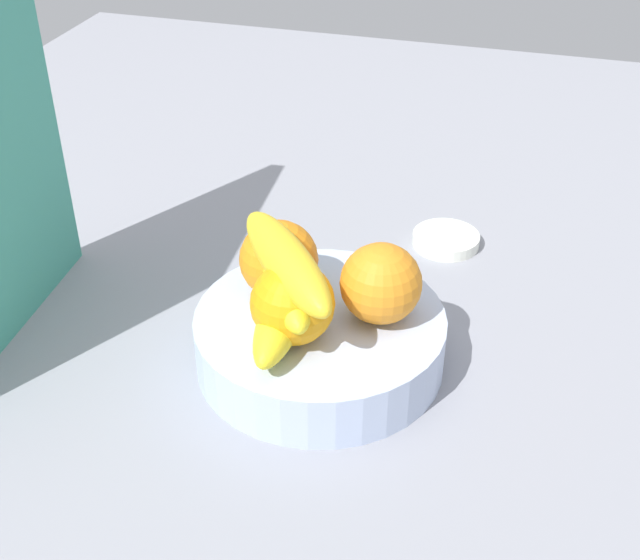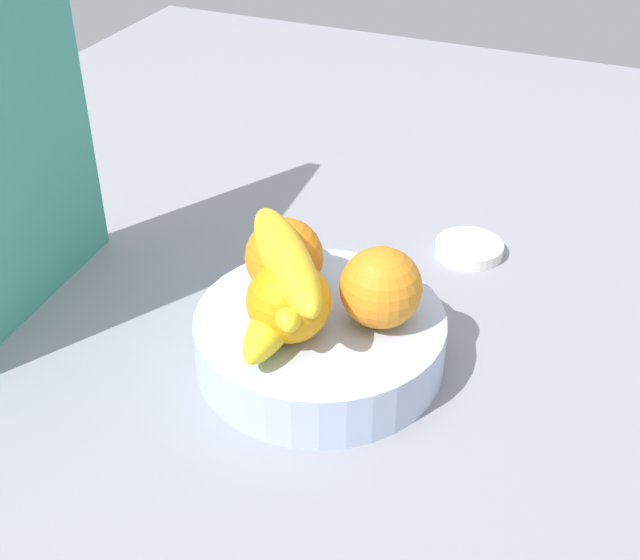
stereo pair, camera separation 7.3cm
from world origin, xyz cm
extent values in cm
cube|color=gray|center=(0.00, 0.00, -1.50)|extent=(180.00, 140.00, 3.00)
cylinder|color=silver|center=(-2.05, -2.58, 2.62)|extent=(22.98, 22.98, 5.25)
sphere|color=orange|center=(-0.60, -7.73, 8.91)|extent=(7.32, 7.32, 7.32)
sphere|color=orange|center=(0.61, 2.14, 8.91)|extent=(7.32, 7.32, 7.32)
sphere|color=orange|center=(-5.61, -1.17, 8.91)|extent=(7.32, 7.32, 7.32)
ellipsoid|color=yellow|center=(-3.96, -0.10, 7.25)|extent=(17.28, 5.43, 4.00)
ellipsoid|color=yellow|center=(-2.23, 0.52, 9.45)|extent=(17.04, 11.01, 4.00)
ellipsoid|color=yellow|center=(-3.49, 0.41, 11.65)|extent=(15.62, 13.95, 4.00)
cylinder|color=silver|center=(21.81, -10.57, 0.67)|extent=(7.57, 7.57, 1.35)
camera|label=1|loc=(-60.99, -19.66, 51.13)|focal=47.58mm
camera|label=2|loc=(-58.53, -26.58, 51.13)|focal=47.58mm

